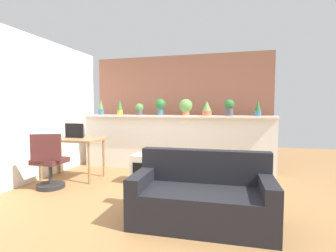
# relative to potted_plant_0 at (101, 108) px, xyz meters

# --- Properties ---
(ground_plane) EXTENTS (12.00, 12.00, 0.00)m
(ground_plane) POSITION_rel_potted_plant_0_xyz_m (1.64, -1.96, -1.32)
(ground_plane) COLOR #9E7042
(divider_wall) EXTENTS (4.04, 0.16, 1.13)m
(divider_wall) POSITION_rel_potted_plant_0_xyz_m (1.64, 0.04, -0.76)
(divider_wall) COLOR white
(divider_wall) RESTS_ON ground
(plant_shelf) EXTENTS (4.04, 0.29, 0.04)m
(plant_shelf) POSITION_rel_potted_plant_0_xyz_m (1.64, 0.00, -0.17)
(plant_shelf) COLOR white
(plant_shelf) RESTS_ON divider_wall
(brick_wall_behind) EXTENTS (4.04, 0.10, 2.50)m
(brick_wall_behind) POSITION_rel_potted_plant_0_xyz_m (1.64, 0.64, -0.07)
(brick_wall_behind) COLOR #935B47
(brick_wall_behind) RESTS_ON ground
(side_wall_left) EXTENTS (0.12, 4.40, 2.60)m
(side_wall_left) POSITION_rel_potted_plant_0_xyz_m (-0.63, -1.56, -0.02)
(side_wall_left) COLOR white
(side_wall_left) RESTS_ON ground
(potted_plant_0) EXTENTS (0.11, 0.11, 0.33)m
(potted_plant_0) POSITION_rel_potted_plant_0_xyz_m (0.00, 0.00, 0.00)
(potted_plant_0) COLOR #386B84
(potted_plant_0) RESTS_ON plant_shelf
(potted_plant_1) EXTENTS (0.11, 0.11, 0.34)m
(potted_plant_1) POSITION_rel_potted_plant_0_xyz_m (0.47, -0.03, 0.01)
(potted_plant_1) COLOR gold
(potted_plant_1) RESTS_ON plant_shelf
(potted_plant_2) EXTENTS (0.17, 0.17, 0.25)m
(potted_plant_2) POSITION_rel_potted_plant_0_xyz_m (0.93, -0.03, -0.02)
(potted_plant_2) COLOR #4C4C51
(potted_plant_2) RESTS_ON plant_shelf
(potted_plant_3) EXTENTS (0.22, 0.22, 0.34)m
(potted_plant_3) POSITION_rel_potted_plant_0_xyz_m (1.37, 0.02, 0.05)
(potted_plant_3) COLOR #386B84
(potted_plant_3) RESTS_ON plant_shelf
(potted_plant_4) EXTENTS (0.27, 0.27, 0.33)m
(potted_plant_4) POSITION_rel_potted_plant_0_xyz_m (1.91, 0.03, 0.03)
(potted_plant_4) COLOR #C66B42
(potted_plant_4) RESTS_ON plant_shelf
(potted_plant_5) EXTENTS (0.18, 0.18, 0.29)m
(potted_plant_5) POSITION_rel_potted_plant_0_xyz_m (2.35, -0.03, -0.01)
(potted_plant_5) COLOR #C66B42
(potted_plant_5) RESTS_ON plant_shelf
(potted_plant_6) EXTENTS (0.19, 0.19, 0.31)m
(potted_plant_6) POSITION_rel_potted_plant_0_xyz_m (2.77, -0.04, 0.02)
(potted_plant_6) COLOR #4C4C51
(potted_plant_6) RESTS_ON plant_shelf
(potted_plant_7) EXTENTS (0.12, 0.12, 0.31)m
(potted_plant_7) POSITION_rel_potted_plant_0_xyz_m (3.30, -0.00, -0.01)
(potted_plant_7) COLOR #386B84
(potted_plant_7) RESTS_ON plant_shelf
(desk) EXTENTS (1.10, 0.60, 0.75)m
(desk) POSITION_rel_potted_plant_0_xyz_m (-0.03, -1.00, -0.65)
(desk) COLOR #99754C
(desk) RESTS_ON ground
(tv_monitor) EXTENTS (0.37, 0.04, 0.27)m
(tv_monitor) POSITION_rel_potted_plant_0_xyz_m (-0.05, -0.92, -0.43)
(tv_monitor) COLOR black
(tv_monitor) RESTS_ON desk
(office_chair) EXTENTS (0.51, 0.52, 0.91)m
(office_chair) POSITION_rel_potted_plant_0_xyz_m (0.01, -1.67, -0.93)
(office_chair) COLOR #262628
(office_chair) RESTS_ON ground
(side_cube_shelf) EXTENTS (0.40, 0.41, 0.50)m
(side_cube_shelf) POSITION_rel_potted_plant_0_xyz_m (1.36, -0.92, -1.07)
(side_cube_shelf) COLOR silver
(side_cube_shelf) RESTS_ON ground
(couch) EXTENTS (1.58, 0.81, 0.80)m
(couch) POSITION_rel_potted_plant_0_xyz_m (2.55, -2.23, -1.04)
(couch) COLOR black
(couch) RESTS_ON ground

